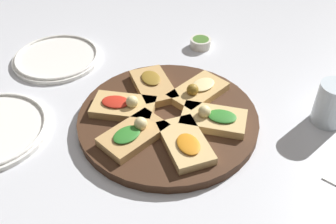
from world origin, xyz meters
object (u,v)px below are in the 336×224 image
object	(u,v)px
plate_right	(57,57)
water_glass	(332,104)
serving_board	(168,119)
dipping_bowl	(201,43)

from	to	relation	value
plate_right	water_glass	distance (m)	0.71
plate_right	water_glass	xyz separation A→B (m)	(0.03, -0.71, 0.04)
plate_right	serving_board	bearing A→B (deg)	-107.03
serving_board	water_glass	distance (m)	0.36
plate_right	dipping_bowl	bearing A→B (deg)	-57.30
water_glass	dipping_bowl	xyz separation A→B (m)	(0.19, 0.37, -0.04)
serving_board	plate_right	distance (m)	0.40
dipping_bowl	water_glass	bearing A→B (deg)	-117.18
water_glass	dipping_bowl	bearing A→B (deg)	62.82
plate_right	dipping_bowl	distance (m)	0.41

